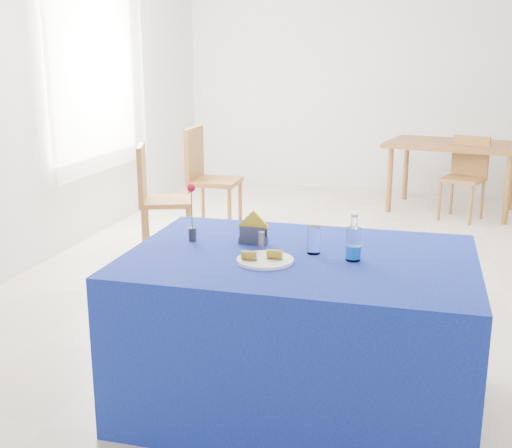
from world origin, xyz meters
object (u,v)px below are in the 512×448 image
Objects in this scene: oak_table at (455,150)px; chair_bg_left at (466,172)px; plate at (265,260)px; water_bottle at (353,245)px; chair_win_b at (206,172)px; blue_table at (299,330)px; chair_win_a at (155,192)px.

chair_bg_left is (0.11, -0.31, -0.18)m from oak_table.
water_bottle is (0.38, 0.13, 0.06)m from plate.
oak_table is 0.37m from chair_bg_left.
water_bottle is 0.21× the size of chair_win_b.
plate is 0.16× the size of blue_table.
chair_win_b is (0.16, 0.84, 0.03)m from chair_win_a.
oak_table is 2.76m from chair_win_b.
chair_win_b reaches higher than oak_table.
blue_table is at bearing 175.30° from water_bottle.
plate is at bearing -157.58° from chair_win_b.
chair_win_b is at bearing 116.87° from blue_table.
chair_bg_left is at bearing -69.76° from oak_table.
water_bottle is 0.14× the size of oak_table.
blue_table is 4.20m from chair_bg_left.
chair_bg_left reaches higher than plate.
oak_table is (0.85, 4.39, 0.30)m from blue_table.
water_bottle reaches higher than plate.
chair_win_b is at bearing -147.21° from oak_table.
chair_win_b reaches higher than chair_win_a.
water_bottle is 2.81m from chair_win_a.
blue_table is (0.13, 0.15, -0.39)m from plate.
oak_table is at bearing 133.18° from chair_bg_left.
chair_win_b is (-1.71, 2.92, -0.25)m from water_bottle.
blue_table is 3.25m from chair_win_b.
chair_win_a is 0.94× the size of chair_win_b.
water_bottle is 4.45m from oak_table.
chair_win_a is at bearing -136.75° from oak_table.
chair_win_a is (-1.87, 2.08, -0.28)m from water_bottle.
blue_table is 4.48m from oak_table.
plate is 0.40m from water_bottle.
water_bottle is at bearing -97.77° from oak_table.
plate is at bearing -166.02° from chair_win_a.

